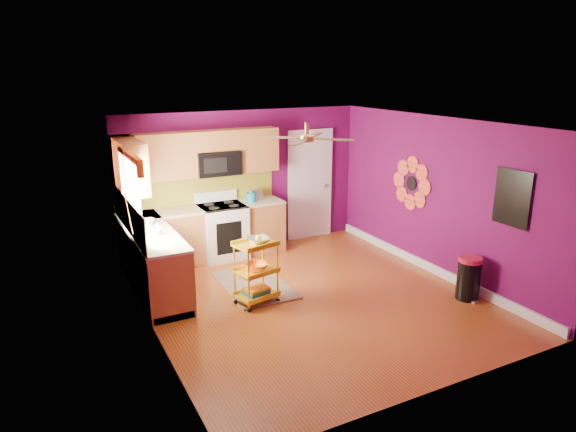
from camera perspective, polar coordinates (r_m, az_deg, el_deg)
ground at (r=7.51m, az=2.66°, el=-9.10°), size 5.00×5.00×0.00m
room_envelope at (r=6.99m, az=3.02°, el=3.15°), size 4.54×5.04×2.52m
lower_cabinets at (r=8.43m, az=-11.54°, el=-3.35°), size 2.81×2.31×0.94m
electric_range at (r=8.96m, az=-7.30°, el=-1.63°), size 0.76×0.66×1.13m
upper_cabinetry at (r=8.45m, az=-12.04°, el=6.25°), size 2.80×2.30×1.26m
left_window at (r=7.18m, az=-17.12°, el=3.66°), size 0.08×1.35×1.08m
panel_door at (r=9.85m, az=2.44°, el=3.37°), size 0.95×0.11×2.15m
right_wall_art at (r=8.09m, az=17.87°, el=2.82°), size 0.04×2.74×1.04m
ceiling_fan at (r=7.03m, az=2.08°, el=8.69°), size 1.01×1.01×0.26m
shag_rug at (r=7.92m, az=-3.79°, el=-7.62°), size 0.95×1.51×0.02m
rolling_cart at (r=7.18m, az=-3.51°, el=-5.89°), size 0.62×0.51×1.00m
trash_can at (r=7.81m, az=19.43°, el=-6.53°), size 0.40×0.41×0.63m
teal_kettle at (r=8.99m, az=-4.12°, el=2.09°), size 0.18×0.18×0.21m
toaster at (r=9.16m, az=-3.64°, el=2.40°), size 0.22×0.15×0.18m
soap_bottle_a at (r=7.44m, az=-14.31°, el=-1.35°), size 0.08×0.08×0.18m
soap_bottle_b at (r=7.60m, az=-15.26°, el=-1.13°), size 0.12×0.12×0.16m
counter_dish at (r=8.03m, az=-15.43°, el=-0.59°), size 0.24×0.24×0.06m
counter_cup at (r=7.43m, az=-14.41°, el=-1.69°), size 0.13×0.13×0.10m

